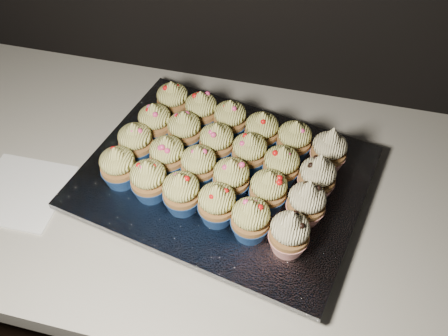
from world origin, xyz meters
name	(u,v)px	position (x,y,z in m)	size (l,w,h in m)	color
cabinet	(166,290)	(0.00, 1.70, 0.43)	(2.40, 0.60, 0.86)	black
worktop	(145,177)	(0.00, 1.70, 0.88)	(2.44, 0.64, 0.04)	silver
napkin	(21,192)	(-0.20, 1.60, 0.90)	(0.16, 0.16, 0.00)	white
baking_tray	(224,182)	(0.15, 1.70, 0.91)	(0.44, 0.34, 0.02)	black
foil_lining	(224,176)	(0.15, 1.70, 0.93)	(0.48, 0.37, 0.01)	silver
cupcake_0	(118,167)	(-0.01, 1.64, 0.97)	(0.06, 0.06, 0.08)	navy
cupcake_1	(149,180)	(0.05, 1.62, 0.97)	(0.06, 0.06, 0.08)	navy
cupcake_2	(181,193)	(0.11, 1.61, 0.97)	(0.06, 0.06, 0.08)	navy
cupcake_3	(217,204)	(0.17, 1.60, 0.97)	(0.06, 0.06, 0.08)	navy
cupcake_4	(251,219)	(0.23, 1.59, 0.97)	(0.06, 0.06, 0.08)	navy
cupcake_5	(289,233)	(0.29, 1.58, 0.97)	(0.06, 0.06, 0.10)	red
cupcake_6	(136,142)	(-0.01, 1.70, 0.97)	(0.06, 0.06, 0.08)	navy
cupcake_7	(167,156)	(0.06, 1.68, 0.97)	(0.06, 0.06, 0.08)	navy
cupcake_8	(199,165)	(0.12, 1.68, 0.97)	(0.06, 0.06, 0.08)	navy
cupcake_9	(231,178)	(0.18, 1.66, 0.97)	(0.06, 0.06, 0.08)	navy
cupcake_10	(268,190)	(0.24, 1.65, 0.97)	(0.06, 0.06, 0.08)	navy
cupcake_11	(306,203)	(0.30, 1.64, 0.97)	(0.06, 0.06, 0.10)	red
cupcake_12	(155,123)	(0.01, 1.76, 0.97)	(0.06, 0.06, 0.08)	navy
cupcake_13	(185,131)	(0.07, 1.75, 0.97)	(0.06, 0.06, 0.08)	navy
cupcake_14	(217,142)	(0.13, 1.74, 0.97)	(0.06, 0.06, 0.08)	navy
cupcake_15	(249,152)	(0.19, 1.73, 0.97)	(0.06, 0.06, 0.08)	navy
cupcake_16	(281,166)	(0.25, 1.71, 0.97)	(0.06, 0.06, 0.08)	navy
cupcake_17	(317,177)	(0.31, 1.70, 0.97)	(0.06, 0.06, 0.10)	red
cupcake_18	(173,101)	(0.02, 1.82, 0.97)	(0.06, 0.06, 0.08)	navy
cupcake_19	(201,111)	(0.08, 1.81, 0.97)	(0.06, 0.06, 0.08)	navy
cupcake_20	(230,119)	(0.14, 1.80, 0.97)	(0.06, 0.06, 0.08)	navy
cupcake_21	(262,131)	(0.20, 1.78, 0.97)	(0.06, 0.06, 0.08)	navy
cupcake_22	(294,140)	(0.26, 1.77, 0.97)	(0.06, 0.06, 0.08)	navy
cupcake_23	(329,150)	(0.33, 1.76, 0.97)	(0.06, 0.06, 0.10)	red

